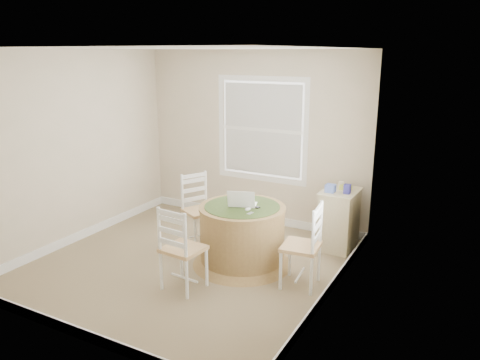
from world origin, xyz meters
The scene contains 14 objects.
room centered at (0.17, 0.16, 1.30)m, with size 3.64×3.64×2.64m.
round_table centered at (0.59, 0.32, 0.41)m, with size 1.24×1.24×0.76m.
chair_left centered at (-0.21, 0.63, 0.47)m, with size 0.42×0.40×0.95m, color white, non-canonical shape.
chair_near centered at (0.31, -0.53, 0.47)m, with size 0.42×0.40×0.95m, color white, non-canonical shape.
chair_right centered at (1.43, 0.15, 0.47)m, with size 0.42×0.40×0.95m, color white, non-canonical shape.
laptop centered at (0.59, 0.34, 0.79)m, with size 0.41×0.38×0.23m.
mouse centered at (0.71, 0.24, 0.76)m, with size 0.06×0.10×0.03m, color white.
phone centered at (0.80, 0.13, 0.76)m, with size 0.04×0.09×0.02m, color #B7BABF.
keys centered at (0.78, 0.35, 0.76)m, with size 0.06×0.05×0.03m, color black.
corner_chest centered at (1.49, 1.38, 0.40)m, with size 0.46×0.61×0.80m.
tissue_box centered at (1.39, 1.25, 0.85)m, with size 0.12×0.12×0.10m, color #5D79D6.
box_yellow centered at (1.54, 1.46, 0.83)m, with size 0.15×0.10×0.06m, color #CFD84C.
box_blue centered at (1.61, 1.29, 0.86)m, with size 0.08×0.08×0.12m, color #343296.
cup_cream centered at (1.46, 1.50, 0.85)m, with size 0.07×0.07×0.09m, color beige.
Camera 1 is at (3.12, -4.42, 2.56)m, focal length 35.00 mm.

